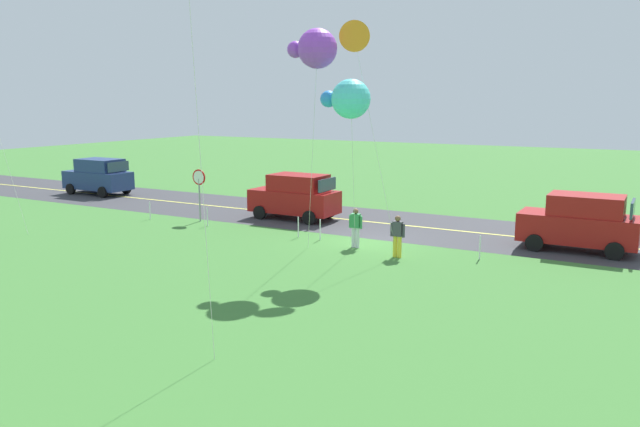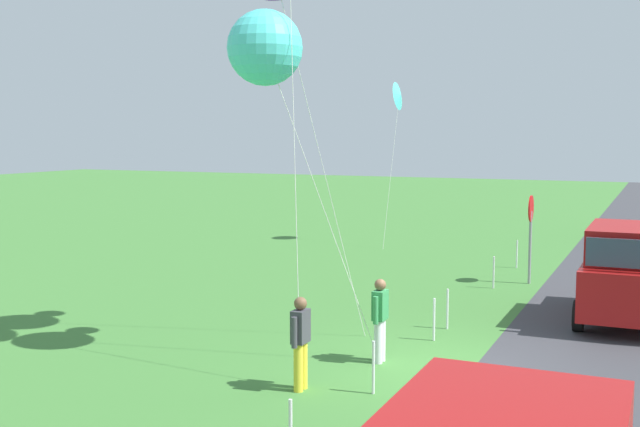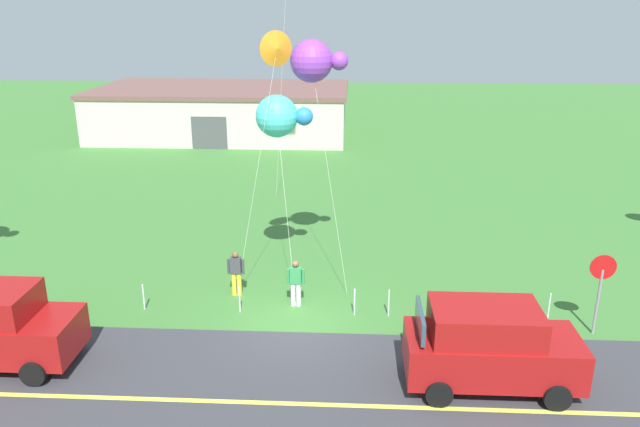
{
  "view_description": "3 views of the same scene",
  "coord_description": "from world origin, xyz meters",
  "px_view_note": "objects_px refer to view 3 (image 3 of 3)",
  "views": [
    {
      "loc": [
        -10.76,
        23.36,
        5.83
      ],
      "look_at": [
        0.71,
        2.75,
        1.57
      ],
      "focal_mm": 35.12,
      "sensor_mm": 36.0,
      "label": 1
    },
    {
      "loc": [
        -13.78,
        -3.65,
        4.33
      ],
      "look_at": [
        0.77,
        2.83,
        2.69
      ],
      "focal_mm": 44.04,
      "sensor_mm": 36.0,
      "label": 2
    },
    {
      "loc": [
        1.66,
        -16.87,
        9.48
      ],
      "look_at": [
        0.61,
        3.52,
        2.42
      ],
      "focal_mm": 34.61,
      "sensor_mm": 36.0,
      "label": 3
    }
  ],
  "objects_px": {
    "stop_sign": "(601,279)",
    "kite_red_low": "(277,50)",
    "warehouse_distant": "(224,111)",
    "kite_blue_mid": "(279,116)",
    "person_adult_near": "(236,272)",
    "kite_yellow_high": "(313,61)",
    "car_suv_foreground": "(490,346)",
    "person_adult_companion": "(296,282)"
  },
  "relations": [
    {
      "from": "stop_sign",
      "to": "kite_red_low",
      "type": "xyz_separation_m",
      "value": [
        -9.73,
        2.89,
        6.25
      ]
    },
    {
      "from": "warehouse_distant",
      "to": "kite_red_low",
      "type": "bearing_deg",
      "value": -74.42
    },
    {
      "from": "stop_sign",
      "to": "kite_red_low",
      "type": "height_order",
      "value": "kite_red_low"
    },
    {
      "from": "kite_red_low",
      "to": "kite_blue_mid",
      "type": "relative_size",
      "value": 1.31
    },
    {
      "from": "person_adult_near",
      "to": "warehouse_distant",
      "type": "distance_m",
      "value": 27.22
    },
    {
      "from": "stop_sign",
      "to": "kite_yellow_high",
      "type": "relative_size",
      "value": 0.31
    },
    {
      "from": "person_adult_near",
      "to": "car_suv_foreground",
      "type": "bearing_deg",
      "value": -6.17
    },
    {
      "from": "car_suv_foreground",
      "to": "warehouse_distant",
      "type": "xyz_separation_m",
      "value": [
        -13.14,
        31.41,
        0.6
      ]
    },
    {
      "from": "car_suv_foreground",
      "to": "person_adult_companion",
      "type": "distance_m",
      "value": 6.76
    },
    {
      "from": "car_suv_foreground",
      "to": "person_adult_near",
      "type": "height_order",
      "value": "car_suv_foreground"
    },
    {
      "from": "person_adult_near",
      "to": "kite_yellow_high",
      "type": "bearing_deg",
      "value": 61.69
    },
    {
      "from": "kite_red_low",
      "to": "kite_yellow_high",
      "type": "height_order",
      "value": "kite_red_low"
    },
    {
      "from": "person_adult_near",
      "to": "stop_sign",
      "type": "bearing_deg",
      "value": 16.74
    },
    {
      "from": "kite_red_low",
      "to": "warehouse_distant",
      "type": "distance_m",
      "value": 27.41
    },
    {
      "from": "person_adult_near",
      "to": "kite_red_low",
      "type": "xyz_separation_m",
      "value": [
        1.44,
        0.9,
        7.19
      ]
    },
    {
      "from": "stop_sign",
      "to": "warehouse_distant",
      "type": "height_order",
      "value": "warehouse_distant"
    },
    {
      "from": "person_adult_companion",
      "to": "kite_yellow_high",
      "type": "relative_size",
      "value": 0.19
    },
    {
      "from": "stop_sign",
      "to": "person_adult_near",
      "type": "height_order",
      "value": "stop_sign"
    },
    {
      "from": "person_adult_near",
      "to": "warehouse_distant",
      "type": "bearing_deg",
      "value": 128.99
    },
    {
      "from": "warehouse_distant",
      "to": "kite_blue_mid",
      "type": "bearing_deg",
      "value": -74.24
    },
    {
      "from": "car_suv_foreground",
      "to": "warehouse_distant",
      "type": "relative_size",
      "value": 0.24
    },
    {
      "from": "person_adult_companion",
      "to": "kite_blue_mid",
      "type": "bearing_deg",
      "value": -108.16
    },
    {
      "from": "kite_red_low",
      "to": "person_adult_companion",
      "type": "bearing_deg",
      "value": -67.98
    },
    {
      "from": "stop_sign",
      "to": "car_suv_foreground",
      "type": "bearing_deg",
      "value": -142.98
    },
    {
      "from": "person_adult_near",
      "to": "warehouse_distant",
      "type": "xyz_separation_m",
      "value": [
        -5.73,
        26.6,
        0.89
      ]
    },
    {
      "from": "stop_sign",
      "to": "warehouse_distant",
      "type": "relative_size",
      "value": 0.14
    },
    {
      "from": "car_suv_foreground",
      "to": "person_adult_near",
      "type": "bearing_deg",
      "value": 146.99
    },
    {
      "from": "person_adult_near",
      "to": "person_adult_companion",
      "type": "distance_m",
      "value": 2.18
    },
    {
      "from": "kite_blue_mid",
      "to": "stop_sign",
      "type": "bearing_deg",
      "value": -18.84
    },
    {
      "from": "stop_sign",
      "to": "person_adult_near",
      "type": "distance_m",
      "value": 11.38
    },
    {
      "from": "car_suv_foreground",
      "to": "kite_red_low",
      "type": "bearing_deg",
      "value": 136.27
    },
    {
      "from": "person_adult_companion",
      "to": "warehouse_distant",
      "type": "distance_m",
      "value": 28.38
    },
    {
      "from": "stop_sign",
      "to": "kite_red_low",
      "type": "relative_size",
      "value": 0.3
    },
    {
      "from": "kite_blue_mid",
      "to": "kite_yellow_high",
      "type": "xyz_separation_m",
      "value": [
        1.13,
        0.41,
        1.74
      ]
    },
    {
      "from": "stop_sign",
      "to": "warehouse_distant",
      "type": "distance_m",
      "value": 33.2
    },
    {
      "from": "kite_yellow_high",
      "to": "car_suv_foreground",
      "type": "bearing_deg",
      "value": -53.37
    },
    {
      "from": "kite_blue_mid",
      "to": "car_suv_foreground",
      "type": "bearing_deg",
      "value": -45.69
    },
    {
      "from": "person_adult_near",
      "to": "kite_blue_mid",
      "type": "height_order",
      "value": "kite_blue_mid"
    },
    {
      "from": "car_suv_foreground",
      "to": "kite_blue_mid",
      "type": "bearing_deg",
      "value": 134.31
    },
    {
      "from": "kite_blue_mid",
      "to": "kite_yellow_high",
      "type": "relative_size",
      "value": 0.79
    },
    {
      "from": "person_adult_near",
      "to": "kite_yellow_high",
      "type": "height_order",
      "value": "kite_yellow_high"
    },
    {
      "from": "car_suv_foreground",
      "to": "kite_blue_mid",
      "type": "height_order",
      "value": "kite_blue_mid"
    }
  ]
}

